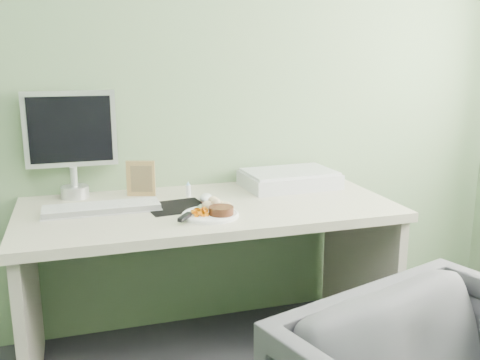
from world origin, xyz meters
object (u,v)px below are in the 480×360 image
object	(u,v)px
monitor	(71,138)
scanner	(289,180)
desk	(209,244)
plate	(210,215)

from	to	relation	value
monitor	scanner	bearing A→B (deg)	-5.93
desk	monitor	bearing A→B (deg)	150.42
scanner	monitor	world-z (taller)	monitor
desk	plate	world-z (taller)	plate
plate	monitor	size ratio (longest dim) A/B	0.48
scanner	monitor	xyz separation A→B (m)	(-1.01, 0.11, 0.24)
desk	scanner	xyz separation A→B (m)	(0.46, 0.20, 0.22)
desk	monitor	world-z (taller)	monitor
desk	monitor	distance (m)	0.78
desk	monitor	size ratio (longest dim) A/B	3.33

